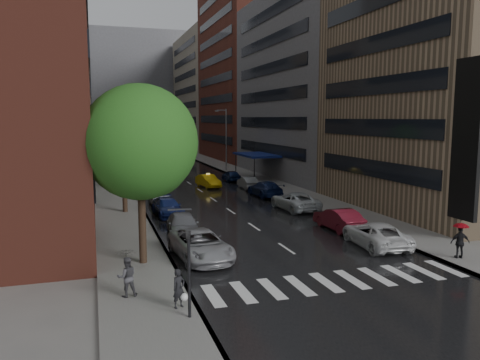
{
  "coord_description": "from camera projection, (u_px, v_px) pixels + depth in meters",
  "views": [
    {
      "loc": [
        -10.93,
        -21.38,
        7.86
      ],
      "look_at": [
        0.0,
        13.39,
        3.0
      ],
      "focal_mm": 35.0,
      "sensor_mm": 36.0,
      "label": 1
    }
  ],
  "objects": [
    {
      "name": "taxi",
      "position": [
        208.0,
        181.0,
        53.3
      ],
      "size": [
        2.23,
        4.57,
        1.44
      ],
      "primitive_type": "imported",
      "rotation": [
        0.0,
        0.0,
        0.17
      ],
      "color": "yellow",
      "rests_on": "ground"
    },
    {
      "name": "ped_red_umbrella",
      "position": [
        460.0,
        237.0,
        25.73
      ],
      "size": [
        1.12,
        0.82,
        2.01
      ],
      "color": "black",
      "rests_on": "sidewalk_right"
    },
    {
      "name": "tree_mid",
      "position": [
        123.0,
        139.0,
        37.89
      ],
      "size": [
        5.64,
        5.64,
        8.98
      ],
      "color": "#382619",
      "rests_on": "ground"
    },
    {
      "name": "crosswalk",
      "position": [
        339.0,
        281.0,
        22.67
      ],
      "size": [
        13.15,
        2.8,
        0.01
      ],
      "color": "silver",
      "rests_on": "ground"
    },
    {
      "name": "buildings_right",
      "position": [
        248.0,
        76.0,
        80.59
      ],
      "size": [
        8.05,
        109.1,
        36.0
      ],
      "color": "#937A5B",
      "rests_on": "ground"
    },
    {
      "name": "parked_cars_left",
      "position": [
        180.0,
        221.0,
        32.44
      ],
      "size": [
        3.13,
        21.96,
        1.58
      ],
      "color": "#9B9A9F",
      "rests_on": "ground"
    },
    {
      "name": "sidewalk_left",
      "position": [
        108.0,
        171.0,
        69.1
      ],
      "size": [
        4.0,
        140.0,
        0.15
      ],
      "primitive_type": "cube",
      "color": "gray",
      "rests_on": "ground"
    },
    {
      "name": "ground",
      "position": [
        316.0,
        269.0,
        24.5
      ],
      "size": [
        220.0,
        220.0,
        0.0
      ],
      "primitive_type": "plane",
      "color": "gray",
      "rests_on": "ground"
    },
    {
      "name": "awning",
      "position": [
        256.0,
        155.0,
        59.86
      ],
      "size": [
        4.0,
        8.0,
        3.12
      ],
      "color": "navy",
      "rests_on": "sidewalk_right"
    },
    {
      "name": "tree_far",
      "position": [
        114.0,
        145.0,
        53.4
      ],
      "size": [
        4.37,
        4.37,
        6.97
      ],
      "color": "#382619",
      "rests_on": "ground"
    },
    {
      "name": "ped_bag_walker",
      "position": [
        179.0,
        289.0,
        19.04
      ],
      "size": [
        0.71,
        0.62,
        1.62
      ],
      "color": "black",
      "rests_on": "sidewalk_left"
    },
    {
      "name": "tree_near",
      "position": [
        140.0,
        142.0,
        24.26
      ],
      "size": [
        6.04,
        6.04,
        9.63
      ],
      "color": "#382619",
      "rests_on": "ground"
    },
    {
      "name": "ped_black_umbrella",
      "position": [
        127.0,
        269.0,
        20.17
      ],
      "size": [
        0.96,
        0.98,
        2.09
      ],
      "color": "#434347",
      "rests_on": "sidewalk_left"
    },
    {
      "name": "road",
      "position": [
        169.0,
        169.0,
        71.78
      ],
      "size": [
        14.0,
        140.0,
        0.01
      ],
      "primitive_type": "cube",
      "color": "black",
      "rests_on": "ground"
    },
    {
      "name": "buildings_left",
      "position": [
        63.0,
        66.0,
        73.53
      ],
      "size": [
        8.0,
        108.0,
        38.0
      ],
      "color": "maroon",
      "rests_on": "ground"
    },
    {
      "name": "traffic_light",
      "position": [
        189.0,
        266.0,
        17.94
      ],
      "size": [
        0.18,
        0.15,
        3.45
      ],
      "color": "black",
      "rests_on": "sidewalk_left"
    },
    {
      "name": "parked_cars_right",
      "position": [
        292.0,
        200.0,
        40.73
      ],
      "size": [
        3.04,
        36.27,
        1.56
      ],
      "color": "silver",
      "rests_on": "ground"
    },
    {
      "name": "building_far",
      "position": [
        131.0,
        89.0,
        133.97
      ],
      "size": [
        40.0,
        14.0,
        32.0
      ],
      "primitive_type": "cube",
      "color": "slate",
      "rests_on": "ground"
    },
    {
      "name": "street_lamp_left",
      "position": [
        125.0,
        146.0,
        49.93
      ],
      "size": [
        1.74,
        0.22,
        9.0
      ],
      "color": "gray",
      "rests_on": "sidewalk_left"
    },
    {
      "name": "sidewalk_right",
      "position": [
        225.0,
        167.0,
        74.45
      ],
      "size": [
        4.0,
        140.0,
        0.15
      ],
      "primitive_type": "cube",
      "color": "gray",
      "rests_on": "ground"
    },
    {
      "name": "street_lamp_right",
      "position": [
        226.0,
        138.0,
        68.71
      ],
      "size": [
        1.74,
        0.22,
        9.0
      ],
      "color": "gray",
      "rests_on": "sidewalk_right"
    }
  ]
}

